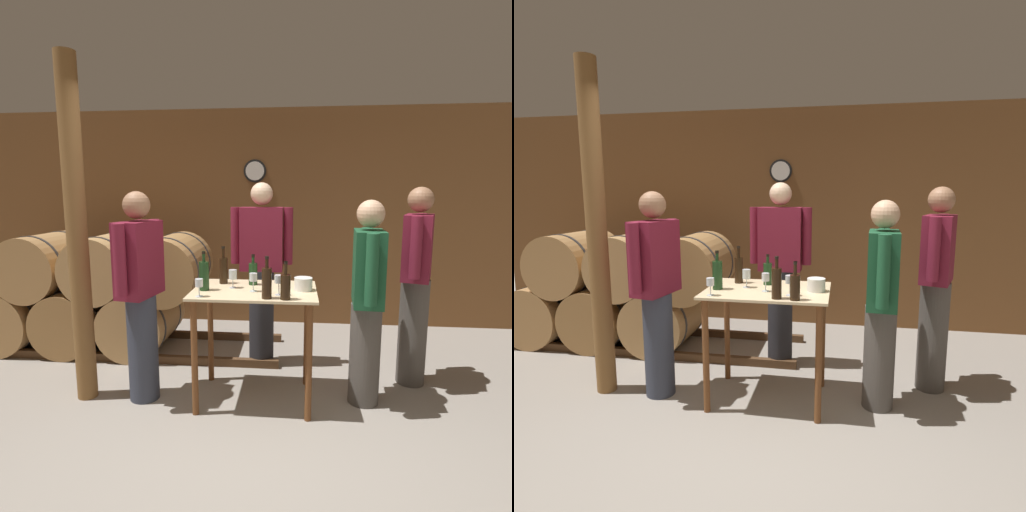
{
  "view_description": "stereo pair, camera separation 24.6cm",
  "coord_description": "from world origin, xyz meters",
  "views": [
    {
      "loc": [
        0.29,
        -2.38,
        1.67
      ],
      "look_at": [
        -0.02,
        0.77,
        1.17
      ],
      "focal_mm": 28.0,
      "sensor_mm": 36.0,
      "label": 1
    },
    {
      "loc": [
        0.54,
        -2.35,
        1.67
      ],
      "look_at": [
        -0.02,
        0.77,
        1.17
      ],
      "focal_mm": 28.0,
      "sensor_mm": 36.0,
      "label": 2
    }
  ],
  "objects": [
    {
      "name": "wine_glass_near_left",
      "position": [
        -0.4,
        0.4,
        1.02
      ],
      "size": [
        0.06,
        0.06,
        0.13
      ],
      "color": "silver",
      "rests_on": "tasting_table"
    },
    {
      "name": "wine_glass_near_center",
      "position": [
        -0.2,
        0.7,
        1.02
      ],
      "size": [
        0.06,
        0.06,
        0.15
      ],
      "color": "silver",
      "rests_on": "tasting_table"
    },
    {
      "name": "wine_glass_far_side",
      "position": [
        0.17,
        0.5,
        1.04
      ],
      "size": [
        0.07,
        0.07,
        0.15
      ],
      "color": "silver",
      "rests_on": "tasting_table"
    },
    {
      "name": "wine_bottle_right",
      "position": [
        0.09,
        0.4,
        1.04
      ],
      "size": [
        0.07,
        0.07,
        0.31
      ],
      "color": "black",
      "rests_on": "tasting_table"
    },
    {
      "name": "person_visitor_bearded",
      "position": [
        0.85,
        0.7,
        0.86
      ],
      "size": [
        0.25,
        0.59,
        1.62
      ],
      "color": "#4C4742",
      "rests_on": "ground_plane"
    },
    {
      "name": "ground_plane",
      "position": [
        0.0,
        0.0,
        0.0
      ],
      "size": [
        14.0,
        14.0,
        0.0
      ],
      "primitive_type": "plane",
      "color": "gray"
    },
    {
      "name": "person_host",
      "position": [
        -0.03,
        1.36,
        0.94
      ],
      "size": [
        0.59,
        0.24,
        1.77
      ],
      "color": "#232328",
      "rests_on": "ground_plane"
    },
    {
      "name": "back_wall",
      "position": [
        -0.0,
        2.69,
        1.35
      ],
      "size": [
        8.4,
        0.08,
        2.7
      ],
      "color": "brown",
      "rests_on": "ground_plane"
    },
    {
      "name": "wine_bottle_far_left",
      "position": [
        -0.41,
        0.6,
        1.04
      ],
      "size": [
        0.08,
        0.08,
        0.31
      ],
      "color": "#193819",
      "rests_on": "tasting_table"
    },
    {
      "name": "wine_bottle_far_right",
      "position": [
        0.23,
        0.39,
        1.02
      ],
      "size": [
        0.07,
        0.07,
        0.28
      ],
      "color": "black",
      "rests_on": "tasting_table"
    },
    {
      "name": "wine_bottle_left",
      "position": [
        -0.31,
        0.85,
        1.04
      ],
      "size": [
        0.07,
        0.07,
        0.32
      ],
      "color": "black",
      "rests_on": "tasting_table"
    },
    {
      "name": "barrel_rack",
      "position": [
        -1.86,
        1.61,
        0.61
      ],
      "size": [
        4.35,
        0.88,
        1.26
      ],
      "color": "#4C331E",
      "rests_on": "ground_plane"
    },
    {
      "name": "person_visitor_with_scarf",
      "position": [
        -0.93,
        0.59,
        0.89
      ],
      "size": [
        0.29,
        0.58,
        1.69
      ],
      "color": "#333847",
      "rests_on": "ground_plane"
    },
    {
      "name": "wine_glass_near_right",
      "position": [
        -0.03,
        0.6,
        1.03
      ],
      "size": [
        0.06,
        0.06,
        0.14
      ],
      "color": "silver",
      "rests_on": "tasting_table"
    },
    {
      "name": "wooden_post",
      "position": [
        -1.41,
        0.56,
        1.35
      ],
      "size": [
        0.16,
        0.16,
        2.7
      ],
      "color": "brown",
      "rests_on": "ground_plane"
    },
    {
      "name": "ice_bucket",
      "position": [
        0.36,
        0.67,
        0.97
      ],
      "size": [
        0.14,
        0.14,
        0.1
      ],
      "color": "white",
      "rests_on": "tasting_table"
    },
    {
      "name": "wine_bottle_center",
      "position": [
        -0.05,
        0.83,
        1.02
      ],
      "size": [
        0.07,
        0.07,
        0.25
      ],
      "color": "#193819",
      "rests_on": "tasting_table"
    },
    {
      "name": "tasting_table",
      "position": [
        -0.02,
        0.67,
        0.73
      ],
      "size": [
        0.97,
        0.69,
        0.92
      ],
      "color": "beige",
      "rests_on": "ground_plane"
    },
    {
      "name": "person_visitor_near_door",
      "position": [
        1.33,
        1.09,
        0.91
      ],
      "size": [
        0.34,
        0.56,
        1.72
      ],
      "color": "#4C4742",
      "rests_on": "ground_plane"
    }
  ]
}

